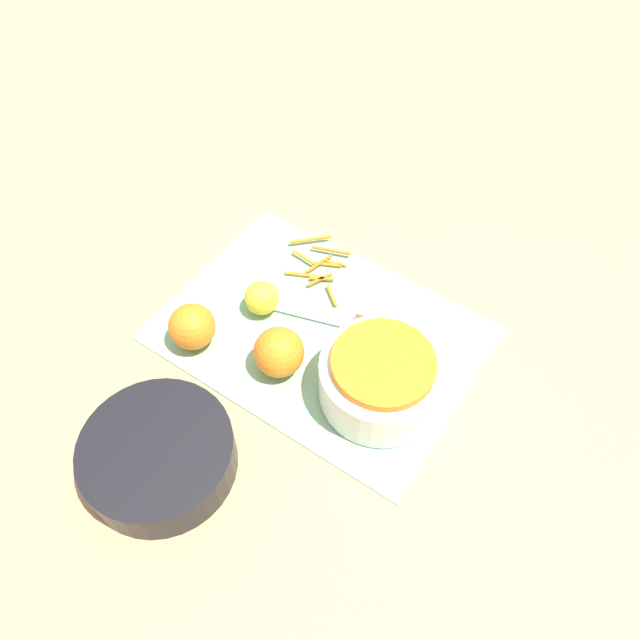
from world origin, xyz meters
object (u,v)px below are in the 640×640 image
at_px(orange_right, 279,352).
at_px(orange_left, 192,327).
at_px(bowl_dark, 159,456).
at_px(knife, 369,326).
at_px(bowl_speckled, 381,378).
at_px(lemon, 262,298).

bearing_deg(orange_right, orange_left, 14.42).
xyz_separation_m(bowl_dark, orange_left, (0.10, -0.18, 0.01)).
bearing_deg(knife, bowl_speckled, 112.10).
height_order(knife, orange_left, orange_left).
bearing_deg(bowl_dark, orange_left, -61.67).
distance_m(bowl_speckled, bowl_dark, 0.32).
bearing_deg(lemon, bowl_speckled, 172.74).
height_order(bowl_dark, orange_left, orange_left).
bearing_deg(bowl_dark, knife, -107.83).
distance_m(orange_left, orange_right, 0.14).
relative_size(bowl_speckled, knife, 0.74).
xyz_separation_m(bowl_speckled, orange_right, (0.15, 0.04, -0.00)).
bearing_deg(orange_right, lemon, -39.68).
xyz_separation_m(bowl_dark, lemon, (0.05, -0.29, 0.00)).
relative_size(knife, orange_left, 3.35).
xyz_separation_m(orange_left, orange_right, (-0.14, -0.04, 0.00)).
bearing_deg(orange_left, bowl_dark, 118.33).
xyz_separation_m(bowl_dark, knife, (-0.11, -0.35, -0.02)).
relative_size(bowl_dark, orange_left, 2.86).
height_order(bowl_speckled, lemon, bowl_speckled).
relative_size(bowl_speckled, orange_right, 2.35).
xyz_separation_m(orange_left, lemon, (-0.05, -0.11, -0.01)).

